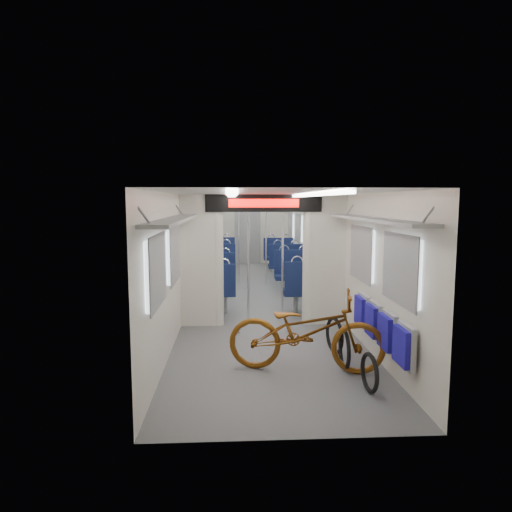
{
  "coord_description": "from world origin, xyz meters",
  "views": [
    {
      "loc": [
        -0.56,
        -9.94,
        2.18
      ],
      "look_at": [
        -0.1,
        -1.44,
        1.16
      ],
      "focal_mm": 32.0,
      "sensor_mm": 36.0,
      "label": 1
    }
  ],
  "objects_px": {
    "seat_bay_near_right": "(301,276)",
    "stanchion_far_right": "(266,241)",
    "flip_bench": "(380,326)",
    "stanchion_near_right": "(283,256)",
    "bike_hoop_c": "(334,337)",
    "bike_hoop_a": "(369,375)",
    "stanchion_far_left": "(239,241)",
    "seat_bay_far_left": "(219,256)",
    "seat_bay_far_right": "(282,256)",
    "bicycle": "(306,331)",
    "stanchion_near_left": "(248,257)",
    "bike_hoop_b": "(344,351)",
    "seat_bay_near_left": "(214,278)"
  },
  "relations": [
    {
      "from": "stanchion_near_left",
      "to": "stanchion_far_left",
      "type": "xyz_separation_m",
      "value": [
        -0.12,
        3.53,
        0.0
      ]
    },
    {
      "from": "bike_hoop_b",
      "to": "stanchion_near_right",
      "type": "height_order",
      "value": "stanchion_near_right"
    },
    {
      "from": "seat_bay_far_left",
      "to": "seat_bay_far_right",
      "type": "relative_size",
      "value": 1.04
    },
    {
      "from": "bike_hoop_c",
      "to": "seat_bay_near_right",
      "type": "relative_size",
      "value": 0.24
    },
    {
      "from": "flip_bench",
      "to": "stanchion_far_left",
      "type": "height_order",
      "value": "stanchion_far_left"
    },
    {
      "from": "bicycle",
      "to": "bike_hoop_a",
      "type": "bearing_deg",
      "value": -126.91
    },
    {
      "from": "seat_bay_near_left",
      "to": "stanchion_far_left",
      "type": "relative_size",
      "value": 0.9
    },
    {
      "from": "flip_bench",
      "to": "stanchion_near_right",
      "type": "bearing_deg",
      "value": 107.9
    },
    {
      "from": "seat_bay_near_left",
      "to": "stanchion_far_right",
      "type": "height_order",
      "value": "stanchion_far_right"
    },
    {
      "from": "seat_bay_far_left",
      "to": "seat_bay_far_right",
      "type": "xyz_separation_m",
      "value": [
        1.87,
        0.01,
        -0.01
      ]
    },
    {
      "from": "seat_bay_far_left",
      "to": "stanchion_far_right",
      "type": "xyz_separation_m",
      "value": [
        1.28,
        -1.51,
        0.58
      ]
    },
    {
      "from": "stanchion_far_right",
      "to": "bike_hoop_c",
      "type": "bearing_deg",
      "value": -84.03
    },
    {
      "from": "seat_bay_near_right",
      "to": "flip_bench",
      "type": "bearing_deg",
      "value": -84.08
    },
    {
      "from": "seat_bay_far_right",
      "to": "stanchion_far_left",
      "type": "bearing_deg",
      "value": -133.11
    },
    {
      "from": "bicycle",
      "to": "stanchion_near_left",
      "type": "bearing_deg",
      "value": 24.73
    },
    {
      "from": "stanchion_near_left",
      "to": "stanchion_far_left",
      "type": "height_order",
      "value": "same"
    },
    {
      "from": "seat_bay_near_right",
      "to": "stanchion_far_right",
      "type": "bearing_deg",
      "value": 105.82
    },
    {
      "from": "flip_bench",
      "to": "bike_hoop_c",
      "type": "height_order",
      "value": "flip_bench"
    },
    {
      "from": "seat_bay_far_right",
      "to": "bike_hoop_a",
      "type": "bearing_deg",
      "value": -89.49
    },
    {
      "from": "seat_bay_near_left",
      "to": "stanchion_near_right",
      "type": "xyz_separation_m",
      "value": [
        1.35,
        -1.1,
        0.61
      ]
    },
    {
      "from": "bicycle",
      "to": "stanchion_far_left",
      "type": "bearing_deg",
      "value": 18.58
    },
    {
      "from": "seat_bay_far_right",
      "to": "stanchion_far_left",
      "type": "relative_size",
      "value": 0.97
    },
    {
      "from": "bicycle",
      "to": "bike_hoop_c",
      "type": "bearing_deg",
      "value": -26.89
    },
    {
      "from": "bike_hoop_c",
      "to": "flip_bench",
      "type": "bearing_deg",
      "value": -56.24
    },
    {
      "from": "seat_bay_far_right",
      "to": "seat_bay_near_left",
      "type": "bearing_deg",
      "value": -117.13
    },
    {
      "from": "flip_bench",
      "to": "stanchion_far_right",
      "type": "relative_size",
      "value": 0.91
    },
    {
      "from": "bike_hoop_c",
      "to": "seat_bay_near_left",
      "type": "bearing_deg",
      "value": 118.85
    },
    {
      "from": "bike_hoop_c",
      "to": "bike_hoop_a",
      "type": "bearing_deg",
      "value": -85.99
    },
    {
      "from": "stanchion_far_left",
      "to": "stanchion_far_right",
      "type": "xyz_separation_m",
      "value": [
        0.71,
        -0.14,
        0.0
      ]
    },
    {
      "from": "flip_bench",
      "to": "bike_hoop_a",
      "type": "xyz_separation_m",
      "value": [
        -0.34,
        -0.71,
        -0.37
      ]
    },
    {
      "from": "seat_bay_near_right",
      "to": "stanchion_far_left",
      "type": "bearing_deg",
      "value": 120.21
    },
    {
      "from": "bike_hoop_b",
      "to": "stanchion_far_right",
      "type": "bearing_deg",
      "value": 95.22
    },
    {
      "from": "flip_bench",
      "to": "stanchion_near_left",
      "type": "height_order",
      "value": "stanchion_near_left"
    },
    {
      "from": "seat_bay_near_right",
      "to": "stanchion_near_right",
      "type": "bearing_deg",
      "value": -115.05
    },
    {
      "from": "seat_bay_far_left",
      "to": "seat_bay_far_right",
      "type": "bearing_deg",
      "value": 0.43
    },
    {
      "from": "seat_bay_near_right",
      "to": "stanchion_near_right",
      "type": "distance_m",
      "value": 1.37
    },
    {
      "from": "bike_hoop_a",
      "to": "bike_hoop_b",
      "type": "distance_m",
      "value": 0.74
    },
    {
      "from": "seat_bay_far_right",
      "to": "stanchion_far_right",
      "type": "distance_m",
      "value": 1.74
    },
    {
      "from": "bicycle",
      "to": "seat_bay_far_left",
      "type": "bearing_deg",
      "value": 21.53
    },
    {
      "from": "bike_hoop_a",
      "to": "stanchion_far_left",
      "type": "height_order",
      "value": "stanchion_far_left"
    },
    {
      "from": "bike_hoop_c",
      "to": "seat_bay_near_left",
      "type": "height_order",
      "value": "seat_bay_near_left"
    },
    {
      "from": "flip_bench",
      "to": "stanchion_near_right",
      "type": "distance_m",
      "value": 3.12
    },
    {
      "from": "bike_hoop_a",
      "to": "seat_bay_far_right",
      "type": "height_order",
      "value": "seat_bay_far_right"
    },
    {
      "from": "bike_hoop_c",
      "to": "stanchion_near_right",
      "type": "bearing_deg",
      "value": 102.54
    },
    {
      "from": "stanchion_near_left",
      "to": "stanchion_far_left",
      "type": "relative_size",
      "value": 1.0
    },
    {
      "from": "bike_hoop_c",
      "to": "stanchion_far_right",
      "type": "height_order",
      "value": "stanchion_far_right"
    },
    {
      "from": "flip_bench",
      "to": "bike_hoop_b",
      "type": "height_order",
      "value": "flip_bench"
    },
    {
      "from": "bike_hoop_c",
      "to": "stanchion_near_left",
      "type": "height_order",
      "value": "stanchion_near_left"
    },
    {
      "from": "seat_bay_near_right",
      "to": "stanchion_near_right",
      "type": "xyz_separation_m",
      "value": [
        -0.52,
        -1.12,
        0.59
      ]
    },
    {
      "from": "seat_bay_near_right",
      "to": "stanchion_far_left",
      "type": "distance_m",
      "value": 2.65
    }
  ]
}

